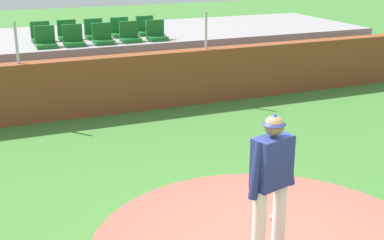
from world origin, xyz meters
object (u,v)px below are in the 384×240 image
(stadium_chair_0, at_px, (46,41))
(stadium_chair_7, at_px, (94,32))
(stadium_chair_5, at_px, (41,35))
(stadium_chair_9, at_px, (146,29))
(stadium_chair_3, at_px, (130,35))
(stadium_chair_2, at_px, (103,37))
(pitcher, at_px, (272,173))
(stadium_chair_4, at_px, (156,34))
(stadium_chair_1, at_px, (73,39))
(baseball, at_px, (272,217))
(stadium_chair_6, at_px, (68,34))
(stadium_chair_8, at_px, (120,31))

(stadium_chair_0, distance_m, stadium_chair_7, 1.62)
(stadium_chair_5, distance_m, stadium_chair_9, 2.79)
(stadium_chair_3, bearing_deg, stadium_chair_2, 2.74)
(pitcher, relative_size, stadium_chair_0, 3.43)
(stadium_chair_2, bearing_deg, stadium_chair_7, -89.59)
(stadium_chair_4, xyz_separation_m, stadium_chair_7, (-1.41, 0.87, 0.00))
(stadium_chair_0, xyz_separation_m, stadium_chair_3, (2.09, 0.00, 0.00))
(stadium_chair_1, bearing_deg, stadium_chair_4, 179.96)
(baseball, height_order, stadium_chair_9, stadium_chair_9)
(stadium_chair_6, distance_m, stadium_chair_8, 1.40)
(stadium_chair_3, distance_m, stadium_chair_4, 0.70)
(stadium_chair_1, bearing_deg, baseball, 98.52)
(stadium_chair_4, bearing_deg, stadium_chair_3, -1.69)
(stadium_chair_8, bearing_deg, stadium_chair_7, 0.39)
(stadium_chair_3, height_order, stadium_chair_9, same)
(stadium_chair_7, bearing_deg, stadium_chair_3, 129.87)
(stadium_chair_5, relative_size, stadium_chair_7, 1.00)
(stadium_chair_5, distance_m, stadium_chair_6, 0.67)
(stadium_chair_1, height_order, stadium_chair_9, same)
(stadium_chair_8, bearing_deg, stadium_chair_3, 90.51)
(stadium_chair_9, bearing_deg, stadium_chair_6, 0.23)
(stadium_chair_6, bearing_deg, stadium_chair_9, -179.77)
(stadium_chair_0, distance_m, stadium_chair_8, 2.25)
(stadium_chair_5, relative_size, stadium_chair_6, 1.00)
(baseball, height_order, stadium_chair_6, stadium_chair_6)
(pitcher, relative_size, stadium_chair_7, 3.43)
(pitcher, height_order, stadium_chair_2, pitcher)
(stadium_chair_1, bearing_deg, stadium_chair_3, -179.24)
(stadium_chair_0, xyz_separation_m, stadium_chair_1, (0.66, -0.02, 0.00))
(stadium_chair_5, height_order, stadium_chair_9, same)
(stadium_chair_0, height_order, stadium_chair_4, same)
(baseball, bearing_deg, stadium_chair_7, 92.80)
(stadium_chair_2, xyz_separation_m, stadium_chair_3, (0.71, 0.03, 0.00))
(stadium_chair_8, xyz_separation_m, stadium_chair_9, (0.72, 0.04, 0.00))
(stadium_chair_4, height_order, stadium_chair_8, same)
(stadium_chair_7, bearing_deg, stadium_chair_2, 90.41)
(stadium_chair_0, relative_size, stadium_chair_6, 1.00)
(stadium_chair_4, relative_size, stadium_chair_9, 1.00)
(stadium_chair_7, bearing_deg, stadium_chair_6, -2.69)
(stadium_chair_6, relative_size, stadium_chair_8, 1.00)
(stadium_chair_9, bearing_deg, stadium_chair_0, 17.72)
(baseball, bearing_deg, stadium_chair_1, 98.52)
(stadium_chair_8, bearing_deg, stadium_chair_4, 128.89)
(pitcher, height_order, stadium_chair_3, pitcher)
(stadium_chair_1, xyz_separation_m, stadium_chair_8, (1.42, 0.88, 0.00))
(pitcher, xyz_separation_m, stadium_chair_6, (-0.67, 9.04, 0.34))
(stadium_chair_4, xyz_separation_m, stadium_chair_9, (0.01, 0.91, 0.00))
(stadium_chair_0, relative_size, stadium_chair_7, 1.00)
(stadium_chair_7, bearing_deg, stadium_chair_5, 0.22)
(stadium_chair_1, bearing_deg, stadium_chair_2, 178.83)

